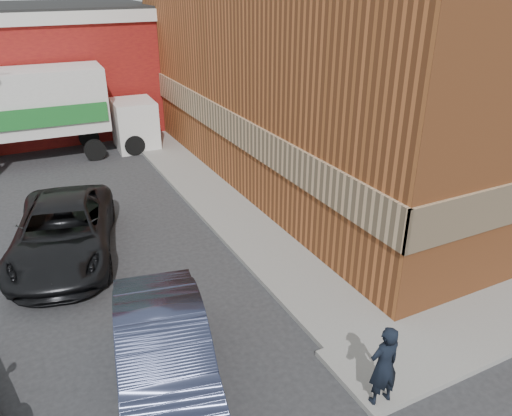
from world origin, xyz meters
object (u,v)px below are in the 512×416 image
sedan (164,356)px  box_truck (51,108)px  brick_building (391,37)px  suv_a (63,232)px  man (384,365)px

sedan → box_truck: 14.24m
sedan → box_truck: size_ratio=0.62×
brick_building → suv_a: size_ratio=3.47×
suv_a → man: bearing=-48.8°
brick_building → suv_a: brick_building is taller
brick_building → sedan: 15.11m
brick_building → suv_a: 13.67m
brick_building → suv_a: (-12.79, -2.75, -3.95)m
sedan → suv_a: (-0.93, 5.74, -0.02)m
man → box_truck: (-3.23, 16.23, 1.17)m
sedan → suv_a: 5.82m
man → suv_a: bearing=-59.3°
man → sedan: man is taller
sedan → suv_a: sedan is taller
man → suv_a: man is taller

